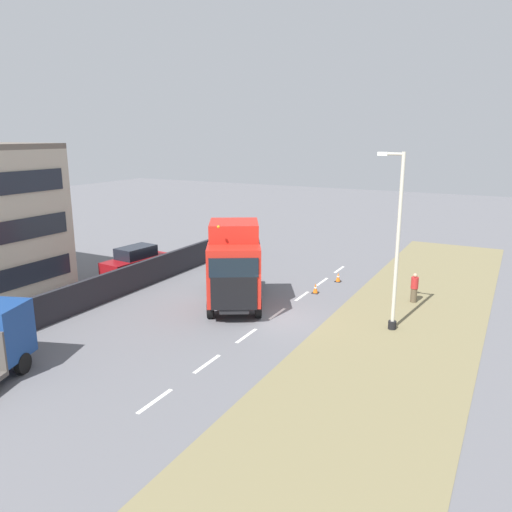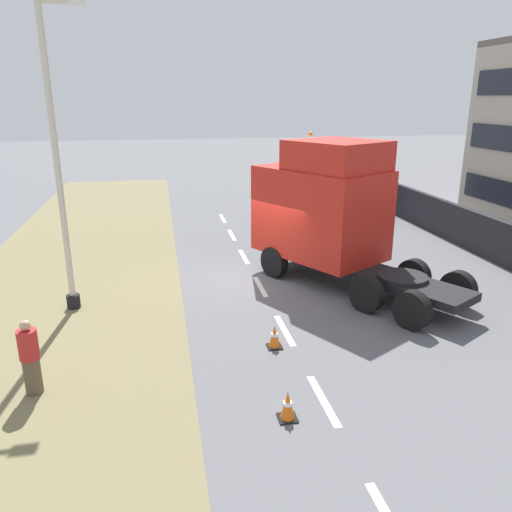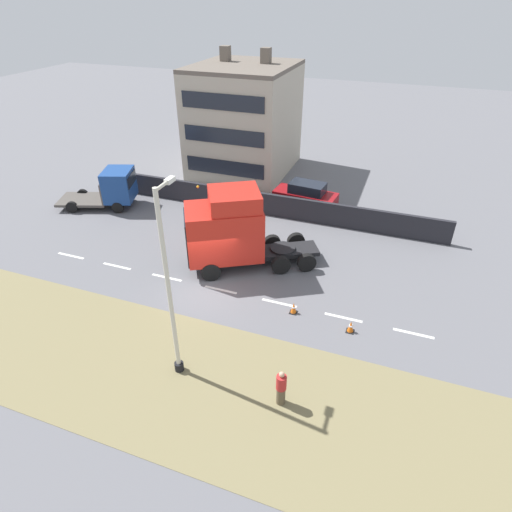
% 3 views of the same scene
% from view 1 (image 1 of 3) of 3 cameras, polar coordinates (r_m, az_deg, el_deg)
% --- Properties ---
extents(ground_plane, '(120.00, 120.00, 0.00)m').
position_cam_1_polar(ground_plane, '(24.75, 1.73, -7.11)').
color(ground_plane, slate).
rests_on(ground_plane, ground).
extents(grass_verge, '(7.00, 44.00, 0.01)m').
position_cam_1_polar(grass_verge, '(22.94, 15.48, -9.35)').
color(grass_verge, olive).
rests_on(grass_verge, ground).
extents(lane_markings, '(0.16, 21.00, 0.00)m').
position_cam_1_polar(lane_markings, '(25.34, 2.44, -6.61)').
color(lane_markings, white).
rests_on(lane_markings, ground).
extents(boundary_wall, '(0.25, 24.00, 1.56)m').
position_cam_1_polar(boundary_wall, '(29.40, -14.20, -2.55)').
color(boundary_wall, '#232328').
rests_on(boundary_wall, ground).
extents(lorry_cab, '(5.68, 7.28, 4.67)m').
position_cam_1_polar(lorry_cab, '(25.34, -2.50, -1.19)').
color(lorry_cab, black).
rests_on(lorry_cab, ground).
extents(parked_car, '(2.14, 4.47, 2.00)m').
position_cam_1_polar(parked_car, '(32.17, -13.60, -0.76)').
color(parked_car, maroon).
rests_on(parked_car, ground).
extents(lamp_post, '(1.31, 0.37, 8.08)m').
position_cam_1_polar(lamp_post, '(23.18, 15.69, 0.48)').
color(lamp_post, black).
rests_on(lamp_post, ground).
extents(pedestrian, '(0.39, 0.39, 1.62)m').
position_cam_1_polar(pedestrian, '(28.05, 17.64, -3.53)').
color(pedestrian, brown).
rests_on(pedestrian, ground).
extents(traffic_cone_lead, '(0.36, 0.36, 0.58)m').
position_cam_1_polar(traffic_cone_lead, '(31.02, 9.37, -2.41)').
color(traffic_cone_lead, black).
rests_on(traffic_cone_lead, ground).
extents(traffic_cone_trailing, '(0.36, 0.36, 0.58)m').
position_cam_1_polar(traffic_cone_trailing, '(28.61, 6.81, -3.70)').
color(traffic_cone_trailing, black).
rests_on(traffic_cone_trailing, ground).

